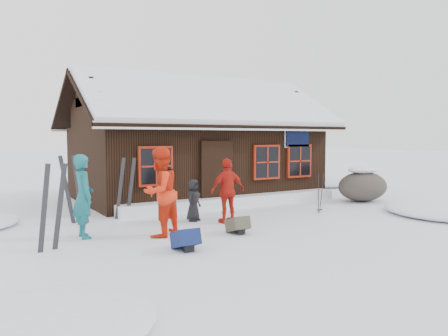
{
  "coord_description": "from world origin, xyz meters",
  "views": [
    {
      "loc": [
        -5.79,
        -9.14,
        2.16
      ],
      "look_at": [
        0.53,
        1.39,
        1.3
      ],
      "focal_mm": 35.0,
      "sensor_mm": 36.0,
      "label": 1
    }
  ],
  "objects_px": {
    "backpack_blue": "(185,243)",
    "skier_crouched": "(193,200)",
    "backpack_olive": "(238,227)",
    "ski_poles": "(320,194)",
    "skier_orange_left": "(160,192)",
    "boulder": "(363,185)",
    "skier_orange_right": "(228,191)",
    "ski_pair_left": "(52,208)",
    "skier_teal": "(83,196)"
  },
  "relations": [
    {
      "from": "backpack_blue",
      "to": "skier_crouched",
      "type": "bearing_deg",
      "value": 64.06
    },
    {
      "from": "backpack_blue",
      "to": "backpack_olive",
      "type": "relative_size",
      "value": 1.09
    },
    {
      "from": "ski_poles",
      "to": "skier_crouched",
      "type": "bearing_deg",
      "value": 168.88
    },
    {
      "from": "skier_orange_left",
      "to": "boulder",
      "type": "relative_size",
      "value": 1.07
    },
    {
      "from": "skier_orange_left",
      "to": "boulder",
      "type": "height_order",
      "value": "skier_orange_left"
    },
    {
      "from": "skier_orange_right",
      "to": "ski_poles",
      "type": "relative_size",
      "value": 1.4
    },
    {
      "from": "skier_orange_right",
      "to": "skier_orange_left",
      "type": "bearing_deg",
      "value": 15.23
    },
    {
      "from": "skier_orange_right",
      "to": "boulder",
      "type": "bearing_deg",
      "value": -171.39
    },
    {
      "from": "ski_pair_left",
      "to": "backpack_olive",
      "type": "xyz_separation_m",
      "value": [
        3.82,
        -0.62,
        -0.67
      ]
    },
    {
      "from": "skier_teal",
      "to": "backpack_olive",
      "type": "xyz_separation_m",
      "value": [
        3.06,
        -1.39,
        -0.76
      ]
    },
    {
      "from": "ski_poles",
      "to": "skier_orange_right",
      "type": "bearing_deg",
      "value": 178.61
    },
    {
      "from": "ski_poles",
      "to": "skier_teal",
      "type": "bearing_deg",
      "value": 177.63
    },
    {
      "from": "ski_pair_left",
      "to": "skier_orange_right",
      "type": "bearing_deg",
      "value": 4.5
    },
    {
      "from": "skier_orange_right",
      "to": "ski_pair_left",
      "type": "relative_size",
      "value": 0.95
    },
    {
      "from": "ski_poles",
      "to": "ski_pair_left",
      "type": "bearing_deg",
      "value": -176.18
    },
    {
      "from": "skier_orange_left",
      "to": "backpack_olive",
      "type": "relative_size",
      "value": 3.79
    },
    {
      "from": "boulder",
      "to": "ski_poles",
      "type": "relative_size",
      "value": 1.57
    },
    {
      "from": "ski_pair_left",
      "to": "skier_teal",
      "type": "bearing_deg",
      "value": 41.87
    },
    {
      "from": "skier_teal",
      "to": "ski_poles",
      "type": "distance_m",
      "value": 6.61
    },
    {
      "from": "skier_orange_right",
      "to": "ski_poles",
      "type": "bearing_deg",
      "value": 179.14
    },
    {
      "from": "skier_crouched",
      "to": "backpack_blue",
      "type": "distance_m",
      "value": 2.98
    },
    {
      "from": "ski_pair_left",
      "to": "backpack_olive",
      "type": "distance_m",
      "value": 3.93
    },
    {
      "from": "boulder",
      "to": "backpack_olive",
      "type": "bearing_deg",
      "value": -162.31
    },
    {
      "from": "skier_orange_right",
      "to": "backpack_olive",
      "type": "xyz_separation_m",
      "value": [
        -0.46,
        -1.19,
        -0.68
      ]
    },
    {
      "from": "ski_poles",
      "to": "backpack_olive",
      "type": "relative_size",
      "value": 2.26
    },
    {
      "from": "backpack_blue",
      "to": "backpack_olive",
      "type": "height_order",
      "value": "backpack_blue"
    },
    {
      "from": "skier_orange_left",
      "to": "backpack_blue",
      "type": "height_order",
      "value": "skier_orange_left"
    },
    {
      "from": "skier_orange_left",
      "to": "skier_crouched",
      "type": "height_order",
      "value": "skier_orange_left"
    },
    {
      "from": "skier_teal",
      "to": "skier_orange_left",
      "type": "height_order",
      "value": "skier_orange_left"
    },
    {
      "from": "ski_pair_left",
      "to": "backpack_blue",
      "type": "distance_m",
      "value": 2.63
    },
    {
      "from": "skier_orange_right",
      "to": "ski_poles",
      "type": "height_order",
      "value": "skier_orange_right"
    },
    {
      "from": "skier_teal",
      "to": "skier_crouched",
      "type": "distance_m",
      "value": 2.94
    },
    {
      "from": "skier_orange_left",
      "to": "skier_orange_right",
      "type": "bearing_deg",
      "value": 165.55
    },
    {
      "from": "skier_crouched",
      "to": "ski_pair_left",
      "type": "relative_size",
      "value": 0.63
    },
    {
      "from": "skier_crouched",
      "to": "ski_pair_left",
      "type": "bearing_deg",
      "value": 161.79
    },
    {
      "from": "skier_teal",
      "to": "ski_pair_left",
      "type": "distance_m",
      "value": 1.08
    },
    {
      "from": "ski_poles",
      "to": "backpack_blue",
      "type": "relative_size",
      "value": 2.07
    },
    {
      "from": "skier_orange_left",
      "to": "boulder",
      "type": "xyz_separation_m",
      "value": [
        7.94,
        1.38,
        -0.44
      ]
    },
    {
      "from": "skier_teal",
      "to": "skier_orange_left",
      "type": "bearing_deg",
      "value": -118.06
    },
    {
      "from": "skier_orange_right",
      "to": "ski_pair_left",
      "type": "distance_m",
      "value": 4.32
    },
    {
      "from": "skier_crouched",
      "to": "backpack_blue",
      "type": "height_order",
      "value": "skier_crouched"
    },
    {
      "from": "skier_orange_right",
      "to": "backpack_blue",
      "type": "xyz_separation_m",
      "value": [
        -2.12,
        -1.9,
        -0.67
      ]
    },
    {
      "from": "backpack_blue",
      "to": "ski_pair_left",
      "type": "bearing_deg",
      "value": 152.48
    },
    {
      "from": "skier_crouched",
      "to": "ski_poles",
      "type": "distance_m",
      "value": 3.78
    },
    {
      "from": "skier_teal",
      "to": "backpack_olive",
      "type": "relative_size",
      "value": 3.49
    },
    {
      "from": "backpack_olive",
      "to": "skier_orange_left",
      "type": "bearing_deg",
      "value": 162.6
    },
    {
      "from": "skier_orange_right",
      "to": "backpack_blue",
      "type": "height_order",
      "value": "skier_orange_right"
    },
    {
      "from": "backpack_blue",
      "to": "skier_teal",
      "type": "bearing_deg",
      "value": 127.89
    },
    {
      "from": "backpack_blue",
      "to": "ski_poles",
      "type": "bearing_deg",
      "value": 23.48
    },
    {
      "from": "skier_teal",
      "to": "backpack_blue",
      "type": "relative_size",
      "value": 3.21
    }
  ]
}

